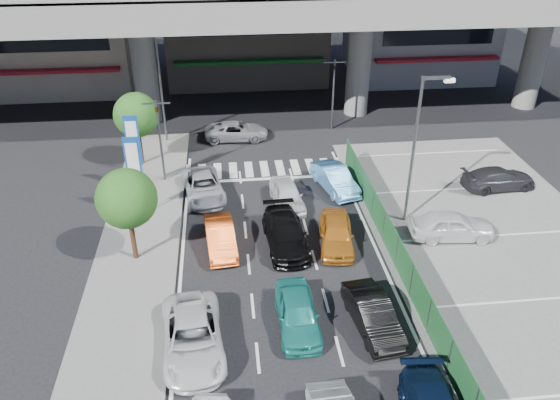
{
  "coord_description": "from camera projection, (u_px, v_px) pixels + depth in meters",
  "views": [
    {
      "loc": [
        -2.37,
        -18.09,
        15.8
      ],
      "look_at": [
        0.14,
        5.09,
        2.25
      ],
      "focal_mm": 35.0,
      "sensor_mm": 36.0,
      "label": 1
    }
  ],
  "objects": [
    {
      "name": "fence_run",
      "position": [
        403.0,
        265.0,
        24.61
      ],
      "size": [
        0.16,
        22.0,
        1.8
      ],
      "primitive_type": null,
      "color": "#1D562A",
      "rests_on": "ground"
    },
    {
      "name": "sedan_white_mid_left",
      "position": [
        193.0,
        337.0,
        21.0
      ],
      "size": [
        2.7,
        5.14,
        1.38
      ],
      "primitive_type": "imported",
      "rotation": [
        0.0,
        0.0,
        0.08
      ],
      "color": "silver",
      "rests_on": "ground"
    },
    {
      "name": "ground",
      "position": [
        289.0,
        303.0,
        23.71
      ],
      "size": [
        120.0,
        120.0,
        0.0
      ],
      "primitive_type": "plane",
      "color": "black",
      "rests_on": "ground"
    },
    {
      "name": "sidewalk_left",
      "position": [
        136.0,
        258.0,
        26.46
      ],
      "size": [
        4.0,
        30.0,
        0.12
      ],
      "primitive_type": "cube",
      "color": "#595957",
      "rests_on": "ground"
    },
    {
      "name": "traffic_light_left",
      "position": [
        158.0,
        121.0,
        31.47
      ],
      "size": [
        1.6,
        1.24,
        5.2
      ],
      "color": "#595B60",
      "rests_on": "ground"
    },
    {
      "name": "traffic_light_right",
      "position": [
        334.0,
        77.0,
        38.57
      ],
      "size": [
        1.6,
        1.24,
        5.2
      ],
      "color": "#595B60",
      "rests_on": "ground"
    },
    {
      "name": "crossing_wagon_silver",
      "position": [
        236.0,
        131.0,
        38.62
      ],
      "size": [
        4.55,
        2.21,
        1.25
      ],
      "primitive_type": "imported",
      "rotation": [
        0.0,
        0.0,
        1.54
      ],
      "color": "gray",
      "rests_on": "ground"
    },
    {
      "name": "parked_sedan_white",
      "position": [
        452.0,
        225.0,
        27.66
      ],
      "size": [
        4.4,
        2.07,
        1.45
      ],
      "primitive_type": "imported",
      "rotation": [
        0.0,
        0.0,
        1.49
      ],
      "color": "silver",
      "rests_on": "parking_lot"
    },
    {
      "name": "tree_far",
      "position": [
        136.0,
        115.0,
        33.74
      ],
      "size": [
        2.8,
        2.8,
        4.8
      ],
      "color": "#382314",
      "rests_on": "ground"
    },
    {
      "name": "taxi_orange_right",
      "position": [
        336.0,
        233.0,
        27.19
      ],
      "size": [
        2.18,
        4.24,
        1.38
      ],
      "primitive_type": "imported",
      "rotation": [
        0.0,
        0.0,
        -0.14
      ],
      "color": "#BD6D1B",
      "rests_on": "ground"
    },
    {
      "name": "hatch_black_mid_right",
      "position": [
        373.0,
        315.0,
        22.11
      ],
      "size": [
        1.91,
        4.19,
        1.33
      ],
      "primitive_type": "imported",
      "rotation": [
        0.0,
        0.0,
        0.13
      ],
      "color": "black",
      "rests_on": "ground"
    },
    {
      "name": "traffic_cone",
      "position": [
        410.0,
        224.0,
        28.55
      ],
      "size": [
        0.41,
        0.41,
        0.65
      ],
      "primitive_type": "cone",
      "rotation": [
        0.0,
        0.0,
        0.26
      ],
      "color": "#F3490D",
      "rests_on": "parking_lot"
    },
    {
      "name": "parked_sedan_dgrey",
      "position": [
        499.0,
        179.0,
        32.24
      ],
      "size": [
        4.5,
        2.11,
        1.27
      ],
      "primitive_type": "imported",
      "rotation": [
        0.0,
        0.0,
        1.65
      ],
      "color": "#2A292E",
      "rests_on": "parking_lot"
    },
    {
      "name": "parking_lot",
      "position": [
        509.0,
        259.0,
        26.44
      ],
      "size": [
        12.0,
        28.0,
        0.06
      ],
      "primitive_type": "cube",
      "color": "#595957",
      "rests_on": "ground"
    },
    {
      "name": "building_west",
      "position": [
        58.0,
        10.0,
        46.43
      ],
      "size": [
        12.0,
        10.9,
        13.0
      ],
      "color": "#ADA08C",
      "rests_on": "ground"
    },
    {
      "name": "kei_truck_front_right",
      "position": [
        335.0,
        179.0,
        32.22
      ],
      "size": [
        2.49,
        4.42,
        1.38
      ],
      "primitive_type": "imported",
      "rotation": [
        0.0,
        0.0,
        0.26
      ],
      "color": "#4585BF",
      "rests_on": "ground"
    },
    {
      "name": "signboard_near",
      "position": [
        134.0,
        166.0,
        28.37
      ],
      "size": [
        0.8,
        0.14,
        4.7
      ],
      "color": "#595B60",
      "rests_on": "ground"
    },
    {
      "name": "sedan_white_front_mid",
      "position": [
        287.0,
        195.0,
        30.61
      ],
      "size": [
        1.94,
        4.0,
        1.32
      ],
      "primitive_type": "imported",
      "rotation": [
        0.0,
        0.0,
        0.1
      ],
      "color": "silver",
      "rests_on": "ground"
    },
    {
      "name": "sedan_black_mid",
      "position": [
        286.0,
        234.0,
        27.19
      ],
      "size": [
        2.21,
        4.86,
        1.38
      ],
      "primitive_type": "imported",
      "rotation": [
        0.0,
        0.0,
        0.06
      ],
      "color": "black",
      "rests_on": "ground"
    },
    {
      "name": "taxi_orange_left",
      "position": [
        220.0,
        237.0,
        26.98
      ],
      "size": [
        1.7,
        4.02,
        1.29
      ],
      "primitive_type": "imported",
      "rotation": [
        0.0,
        0.0,
        0.09
      ],
      "color": "#F85B1C",
      "rests_on": "ground"
    },
    {
      "name": "tree_near",
      "position": [
        127.0,
        199.0,
        24.79
      ],
      "size": [
        2.8,
        2.8,
        4.8
      ],
      "color": "#382314",
      "rests_on": "ground"
    },
    {
      "name": "street_lamp_left",
      "position": [
        162.0,
        75.0,
        36.19
      ],
      "size": [
        1.65,
        0.22,
        8.0
      ],
      "color": "#595B60",
      "rests_on": "ground"
    },
    {
      "name": "taxi_teal_mid",
      "position": [
        297.0,
        313.0,
        22.17
      ],
      "size": [
        1.65,
        4.06,
        1.38
      ],
      "primitive_type": "imported",
      "rotation": [
        0.0,
        0.0,
        0.01
      ],
      "color": "teal",
      "rests_on": "ground"
    },
    {
      "name": "wagon_silver_front_left",
      "position": [
        203.0,
        187.0,
        31.51
      ],
      "size": [
        2.83,
        4.86,
        1.27
      ],
      "primitive_type": "imported",
      "rotation": [
        0.0,
        0.0,
        0.16
      ],
      "color": "#B8BAC1",
      "rests_on": "ground"
    },
    {
      "name": "building_east",
      "position": [
        421.0,
        8.0,
        49.66
      ],
      "size": [
        12.0,
        10.9,
        12.0
      ],
      "color": "gray",
      "rests_on": "ground"
    },
    {
      "name": "street_lamp_right",
      "position": [
        418.0,
        139.0,
        27.14
      ],
      "size": [
        1.65,
        0.22,
        8.0
      ],
      "color": "#595B60",
      "rests_on": "ground"
    },
    {
      "name": "signboard_far",
      "position": [
        133.0,
        143.0,
        30.91
      ],
      "size": [
        0.8,
        0.14,
        4.7
      ],
      "color": "#595B60",
      "rests_on": "ground"
    }
  ]
}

